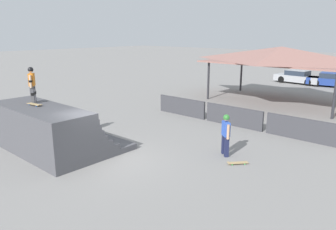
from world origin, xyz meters
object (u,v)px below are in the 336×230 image
(parked_car_silver, at_px, (298,77))
(skateboard_on_ground, at_px, (237,163))
(bystander_walking, at_px, (226,132))
(parked_car_blue, at_px, (333,80))
(skateboard_on_deck, at_px, (35,104))
(skater_on_deck, at_px, (32,82))

(parked_car_silver, bearing_deg, skateboard_on_ground, -69.11)
(bystander_walking, xyz_separation_m, parked_car_blue, (-1.90, 21.52, -0.41))
(skateboard_on_ground, bearing_deg, skateboard_on_deck, -18.86)
(bystander_walking, bearing_deg, parked_car_blue, -45.30)
(skateboard_on_ground, relative_size, parked_car_silver, 0.16)
(skater_on_deck, distance_m, bystander_walking, 8.42)
(skater_on_deck, xyz_separation_m, parked_car_silver, (1.80, 25.96, -2.23))
(parked_car_silver, relative_size, parked_car_blue, 0.99)
(skateboard_on_ground, distance_m, parked_car_silver, 22.76)
(bystander_walking, bearing_deg, skater_on_deck, 72.96)
(skateboard_on_deck, distance_m, bystander_walking, 7.96)
(skateboard_on_deck, height_order, bystander_walking, skateboard_on_deck)
(skater_on_deck, height_order, parked_car_blue, skater_on_deck)
(skater_on_deck, bearing_deg, bystander_walking, 70.79)
(parked_car_silver, height_order, parked_car_blue, same)
(skateboard_on_ground, bearing_deg, parked_car_silver, -124.35)
(skater_on_deck, bearing_deg, skateboard_on_deck, 13.76)
(skateboard_on_deck, bearing_deg, parked_car_blue, 73.91)
(bystander_walking, height_order, parked_car_silver, bystander_walking)
(skater_on_deck, bearing_deg, parked_car_blue, 116.67)
(skater_on_deck, xyz_separation_m, bystander_walking, (6.87, 4.51, -1.82))
(skateboard_on_ground, bearing_deg, parked_car_blue, -132.31)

